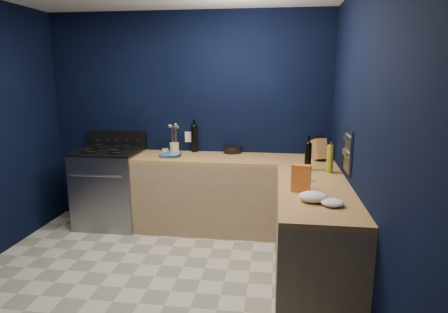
% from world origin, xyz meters
% --- Properties ---
extents(floor, '(3.50, 3.50, 0.02)m').
position_xyz_m(floor, '(0.00, 0.00, -0.01)').
color(floor, beige).
rests_on(floor, ground).
extents(wall_back, '(3.50, 0.02, 2.60)m').
position_xyz_m(wall_back, '(0.00, 1.76, 1.30)').
color(wall_back, black).
rests_on(wall_back, ground).
extents(wall_right, '(0.02, 3.50, 2.60)m').
position_xyz_m(wall_right, '(1.76, 0.00, 1.30)').
color(wall_right, black).
rests_on(wall_right, ground).
extents(cab_back, '(2.30, 0.63, 0.86)m').
position_xyz_m(cab_back, '(0.60, 1.44, 0.43)').
color(cab_back, '#9A805B').
rests_on(cab_back, floor).
extents(top_back, '(2.30, 0.63, 0.04)m').
position_xyz_m(top_back, '(0.60, 1.44, 0.88)').
color(top_back, olive).
rests_on(top_back, cab_back).
extents(cab_right, '(0.63, 1.67, 0.86)m').
position_xyz_m(cab_right, '(1.44, 0.29, 0.43)').
color(cab_right, '#9A805B').
rests_on(cab_right, floor).
extents(top_right, '(0.63, 1.67, 0.04)m').
position_xyz_m(top_right, '(1.44, 0.29, 0.88)').
color(top_right, olive).
rests_on(top_right, cab_right).
extents(gas_range, '(0.76, 0.66, 0.92)m').
position_xyz_m(gas_range, '(-0.93, 1.42, 0.46)').
color(gas_range, gray).
rests_on(gas_range, floor).
extents(oven_door, '(0.59, 0.02, 0.42)m').
position_xyz_m(oven_door, '(-0.93, 1.10, 0.45)').
color(oven_door, black).
rests_on(oven_door, gas_range).
extents(cooktop, '(0.76, 0.66, 0.03)m').
position_xyz_m(cooktop, '(-0.93, 1.42, 0.94)').
color(cooktop, black).
rests_on(cooktop, gas_range).
extents(backguard, '(0.76, 0.06, 0.20)m').
position_xyz_m(backguard, '(-0.93, 1.72, 1.04)').
color(backguard, black).
rests_on(backguard, gas_range).
extents(spice_panel, '(0.02, 0.28, 0.38)m').
position_xyz_m(spice_panel, '(1.74, 0.55, 1.18)').
color(spice_panel, gray).
rests_on(spice_panel, wall_right).
extents(wall_outlet, '(0.09, 0.02, 0.13)m').
position_xyz_m(wall_outlet, '(0.00, 1.74, 1.08)').
color(wall_outlet, white).
rests_on(wall_outlet, wall_back).
extents(plate_stack, '(0.28, 0.28, 0.03)m').
position_xyz_m(plate_stack, '(-0.15, 1.39, 0.92)').
color(plate_stack, '#385E8F').
rests_on(plate_stack, top_back).
extents(ramekin, '(0.11, 0.11, 0.03)m').
position_xyz_m(ramekin, '(-0.30, 1.69, 0.92)').
color(ramekin, white).
rests_on(ramekin, top_back).
extents(utensil_crock, '(0.15, 0.15, 0.14)m').
position_xyz_m(utensil_crock, '(-0.13, 1.53, 0.97)').
color(utensil_crock, beige).
rests_on(utensil_crock, top_back).
extents(wine_bottle_back, '(0.09, 0.09, 0.32)m').
position_xyz_m(wine_bottle_back, '(0.08, 1.69, 1.06)').
color(wine_bottle_back, black).
rests_on(wine_bottle_back, top_back).
extents(lemon_basket, '(0.25, 0.25, 0.08)m').
position_xyz_m(lemon_basket, '(0.56, 1.69, 0.94)').
color(lemon_basket, black).
rests_on(lemon_basket, top_back).
extents(knife_block, '(0.20, 0.29, 0.28)m').
position_xyz_m(knife_block, '(1.57, 1.44, 1.01)').
color(knife_block, olive).
rests_on(knife_block, top_back).
extents(wine_bottle_right, '(0.07, 0.07, 0.27)m').
position_xyz_m(wine_bottle_right, '(1.42, 0.92, 1.04)').
color(wine_bottle_right, black).
rests_on(wine_bottle_right, top_right).
extents(oil_bottle, '(0.07, 0.07, 0.28)m').
position_xyz_m(oil_bottle, '(1.62, 0.84, 1.04)').
color(oil_bottle, olive).
rests_on(oil_bottle, top_right).
extents(spice_jar_near, '(0.04, 0.04, 0.09)m').
position_xyz_m(spice_jar_near, '(1.34, 0.69, 0.94)').
color(spice_jar_near, olive).
rests_on(spice_jar_near, top_right).
extents(spice_jar_far, '(0.06, 0.06, 0.10)m').
position_xyz_m(spice_jar_far, '(1.39, 0.52, 0.95)').
color(spice_jar_far, olive).
rests_on(spice_jar_far, top_right).
extents(crouton_bag, '(0.17, 0.11, 0.23)m').
position_xyz_m(crouton_bag, '(1.30, 0.18, 1.01)').
color(crouton_bag, red).
rests_on(crouton_bag, top_right).
extents(towel_front, '(0.24, 0.21, 0.08)m').
position_xyz_m(towel_front, '(1.38, -0.08, 0.94)').
color(towel_front, white).
rests_on(towel_front, top_right).
extents(towel_end, '(0.19, 0.17, 0.05)m').
position_xyz_m(towel_end, '(1.52, -0.16, 0.93)').
color(towel_end, white).
rests_on(towel_end, top_right).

